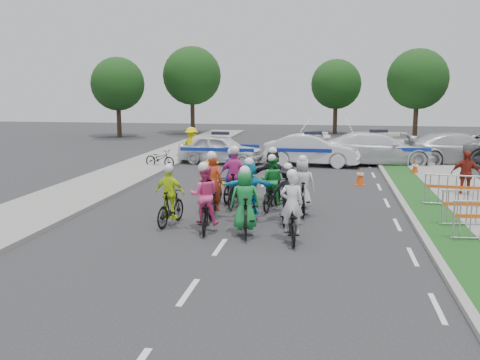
% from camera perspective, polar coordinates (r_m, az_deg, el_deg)
% --- Properties ---
extents(ground, '(90.00, 90.00, 0.00)m').
position_cam_1_polar(ground, '(13.34, -2.16, -7.18)').
color(ground, '#28282B').
rests_on(ground, ground).
extents(curb_right, '(0.20, 60.00, 0.12)m').
position_cam_1_polar(curb_right, '(18.08, 17.28, -2.90)').
color(curb_right, gray).
rests_on(curb_right, ground).
extents(grass_strip, '(1.20, 60.00, 0.11)m').
position_cam_1_polar(grass_strip, '(18.19, 19.46, -2.96)').
color(grass_strip, '#194E1A').
rests_on(grass_strip, ground).
extents(sidewalk_left, '(3.00, 60.00, 0.13)m').
position_cam_1_polar(sidewalk_left, '(20.09, -17.61, -1.65)').
color(sidewalk_left, gray).
rests_on(sidewalk_left, ground).
extents(rider_0, '(0.89, 1.92, 1.89)m').
position_cam_1_polar(rider_0, '(13.78, 5.53, -3.98)').
color(rider_0, black).
rests_on(rider_0, ground).
extents(rider_1, '(0.87, 1.86, 1.90)m').
position_cam_1_polar(rider_1, '(14.21, 0.55, -3.05)').
color(rider_1, black).
rests_on(rider_1, ground).
extents(rider_2, '(0.98, 1.98, 1.93)m').
position_cam_1_polar(rider_2, '(14.73, -3.80, -2.70)').
color(rider_2, black).
rests_on(rider_2, ground).
extents(rider_3, '(0.95, 1.76, 1.79)m').
position_cam_1_polar(rider_3, '(15.40, -7.44, -2.29)').
color(rider_3, black).
rests_on(rider_3, ground).
extents(rider_4, '(1.02, 1.78, 1.78)m').
position_cam_1_polar(rider_4, '(15.65, 5.10, -2.04)').
color(rider_4, black).
rests_on(rider_4, ground).
extents(rider_5, '(1.57, 1.86, 1.89)m').
position_cam_1_polar(rider_5, '(15.87, 1.00, -1.48)').
color(rider_5, black).
rests_on(rider_5, ground).
extents(rider_6, '(0.92, 2.05, 2.02)m').
position_cam_1_polar(rider_6, '(16.42, -2.95, -1.57)').
color(rider_6, black).
rests_on(rider_6, ground).
extents(rider_7, '(0.85, 1.84, 1.88)m').
position_cam_1_polar(rider_7, '(16.65, 6.65, -1.22)').
color(rider_7, black).
rests_on(rider_7, ground).
extents(rider_8, '(0.94, 1.86, 1.82)m').
position_cam_1_polar(rider_8, '(17.30, 3.42, -0.94)').
color(rider_8, black).
rests_on(rider_8, ground).
extents(rider_9, '(1.05, 1.98, 2.06)m').
position_cam_1_polar(rider_9, '(17.59, -0.52, -0.39)').
color(rider_9, black).
rests_on(rider_9, ground).
extents(rider_10, '(1.01, 1.74, 1.70)m').
position_cam_1_polar(rider_10, '(17.87, -3.00, -0.62)').
color(rider_10, black).
rests_on(rider_10, ground).
extents(rider_11, '(1.56, 1.86, 1.93)m').
position_cam_1_polar(rider_11, '(18.32, 3.51, 0.08)').
color(rider_11, black).
rests_on(rider_11, ground).
extents(rider_12, '(0.88, 1.90, 1.87)m').
position_cam_1_polar(rider_12, '(18.63, -0.85, -0.33)').
color(rider_12, black).
rests_on(rider_12, ground).
extents(police_car_0, '(4.61, 2.35, 1.50)m').
position_cam_1_polar(police_car_0, '(27.85, -2.09, 3.32)').
color(police_car_0, white).
rests_on(police_car_0, ground).
extents(police_car_1, '(4.97, 2.31, 1.58)m').
position_cam_1_polar(police_car_1, '(27.36, 7.77, 3.19)').
color(police_car_1, white).
rests_on(police_car_1, ground).
extents(police_car_2, '(5.90, 2.76, 1.66)m').
position_cam_1_polar(police_car_2, '(28.22, 14.48, 3.26)').
color(police_car_2, white).
rests_on(police_car_2, ground).
extents(civilian_sedan, '(5.87, 2.97, 1.63)m').
position_cam_1_polar(civilian_sedan, '(29.52, 22.37, 3.08)').
color(civilian_sedan, silver).
rests_on(civilian_sedan, ground).
extents(spectator_2, '(1.04, 0.51, 1.71)m').
position_cam_1_polar(spectator_2, '(20.68, 22.92, 0.57)').
color(spectator_2, maroon).
rests_on(spectator_2, ground).
extents(marshal_hiviz, '(1.37, 1.32, 1.88)m').
position_cam_1_polar(marshal_hiviz, '(28.12, -5.18, 3.73)').
color(marshal_hiviz, yellow).
rests_on(marshal_hiviz, ground).
extents(barrier_1, '(2.05, 0.76, 1.12)m').
position_cam_1_polar(barrier_1, '(16.26, 23.93, -2.89)').
color(barrier_1, '#A5A8AD').
rests_on(barrier_1, ground).
extents(barrier_2, '(2.04, 0.68, 1.12)m').
position_cam_1_polar(barrier_2, '(18.72, 22.02, -1.18)').
color(barrier_2, '#A5A8AD').
rests_on(barrier_2, ground).
extents(cone_0, '(0.40, 0.40, 0.70)m').
position_cam_1_polar(cone_0, '(22.17, 12.70, 0.34)').
color(cone_0, '#F24C0C').
rests_on(cone_0, ground).
extents(cone_1, '(0.40, 0.40, 0.70)m').
position_cam_1_polar(cone_1, '(25.31, 18.17, 1.24)').
color(cone_1, '#F24C0C').
rests_on(cone_1, ground).
extents(parked_bike, '(1.79, 1.09, 0.89)m').
position_cam_1_polar(parked_bike, '(26.73, -8.54, 2.28)').
color(parked_bike, black).
rests_on(parked_bike, ground).
extents(tree_0, '(4.20, 4.20, 6.30)m').
position_cam_1_polar(tree_0, '(43.77, -12.92, 9.94)').
color(tree_0, '#382619').
rests_on(tree_0, ground).
extents(tree_1, '(4.55, 4.55, 6.82)m').
position_cam_1_polar(tree_1, '(42.97, 18.43, 10.17)').
color(tree_1, '#382619').
rests_on(tree_1, ground).
extents(tree_3, '(4.90, 4.90, 7.35)m').
position_cam_1_polar(tree_3, '(45.99, -5.14, 11.01)').
color(tree_3, '#382619').
rests_on(tree_3, ground).
extents(tree_4, '(4.20, 4.20, 6.30)m').
position_cam_1_polar(tree_4, '(46.49, 10.22, 10.01)').
color(tree_4, '#382619').
rests_on(tree_4, ground).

